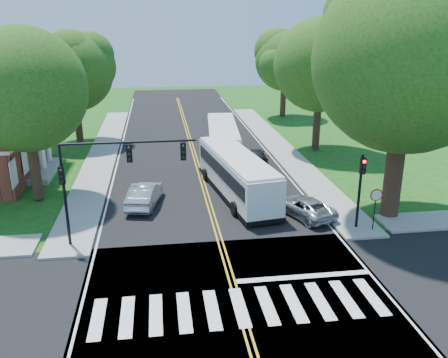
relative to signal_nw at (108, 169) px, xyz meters
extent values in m
plane|color=#164A12|center=(5.86, -6.43, -4.38)|extent=(140.00, 140.00, 0.00)
cube|color=black|center=(5.86, 11.57, -4.37)|extent=(14.00, 96.00, 0.01)
cube|color=black|center=(5.86, -6.43, -4.37)|extent=(60.00, 12.00, 0.01)
cube|color=gold|center=(5.86, 15.57, -4.36)|extent=(0.36, 70.00, 0.01)
cube|color=silver|center=(-0.94, 15.57, -4.36)|extent=(0.12, 70.00, 0.01)
cube|color=silver|center=(12.66, 15.57, -4.36)|extent=(0.12, 70.00, 0.01)
cube|color=silver|center=(5.86, -6.93, -4.36)|extent=(12.60, 3.00, 0.01)
cube|color=silver|center=(9.36, -4.83, -4.36)|extent=(6.60, 0.40, 0.01)
cube|color=gray|center=(-2.44, 18.57, -4.30)|extent=(2.60, 40.00, 0.15)
cube|color=gray|center=(14.16, 18.57, -4.30)|extent=(2.60, 40.00, 0.15)
cylinder|color=black|center=(16.86, 1.57, -1.23)|extent=(1.10, 1.10, 6.00)
sphere|color=#3F7221|center=(16.86, 1.57, 5.28)|extent=(10.80, 10.80, 10.80)
cylinder|color=black|center=(-5.64, 7.57, -1.83)|extent=(0.70, 0.70, 4.80)
sphere|color=#3F7221|center=(-5.64, 7.57, 3.17)|extent=(8.00, 8.00, 8.00)
cylinder|color=black|center=(-5.14, 23.57, -2.03)|extent=(0.70, 0.70, 4.40)
sphere|color=#3F7221|center=(-5.14, 23.57, 2.64)|extent=(7.60, 7.60, 7.60)
cylinder|color=black|center=(17.36, 17.57, -1.73)|extent=(0.70, 0.70, 5.00)
sphere|color=#3F7221|center=(17.36, 17.57, 3.50)|extent=(8.40, 8.40, 8.40)
cylinder|color=black|center=(18.36, 33.57, -2.03)|extent=(0.70, 0.70, 4.40)
sphere|color=#3F7221|center=(18.36, 33.57, 2.51)|extent=(7.20, 7.20, 7.20)
cube|color=silver|center=(-6.54, 13.57, 0.02)|extent=(1.40, 6.00, 0.45)
cube|color=gray|center=(-6.54, 13.57, -4.13)|extent=(1.80, 6.00, 0.50)
cylinder|color=silver|center=(-6.54, 11.37, -2.28)|extent=(0.50, 0.50, 4.20)
cylinder|color=silver|center=(-6.54, 13.57, -2.28)|extent=(0.50, 0.50, 4.20)
cylinder|color=silver|center=(-6.54, 15.77, -2.28)|extent=(0.50, 0.50, 4.20)
cylinder|color=black|center=(-2.34, 0.07, -1.93)|extent=(0.16, 0.16, 4.60)
cube|color=black|center=(-2.34, -0.08, -0.23)|extent=(0.30, 0.22, 0.95)
sphere|color=black|center=(-2.34, -0.22, 0.07)|extent=(0.18, 0.18, 0.18)
cylinder|color=black|center=(1.16, 0.07, 1.37)|extent=(7.00, 0.12, 0.12)
cube|color=black|center=(1.16, -0.08, 0.82)|extent=(0.30, 0.22, 0.95)
cube|color=black|center=(3.96, -0.08, 0.82)|extent=(0.30, 0.22, 0.95)
cylinder|color=black|center=(14.06, 0.07, -2.03)|extent=(0.16, 0.16, 4.40)
cube|color=black|center=(14.06, -0.08, -0.43)|extent=(0.30, 0.22, 0.95)
sphere|color=#FF0A05|center=(14.06, -0.22, -0.13)|extent=(0.18, 0.18, 0.18)
cylinder|color=black|center=(14.86, -0.43, -3.13)|extent=(0.06, 0.06, 2.20)
cylinder|color=#A50A07|center=(14.86, -0.46, -2.08)|extent=(0.76, 0.04, 0.76)
cube|color=silver|center=(7.95, 6.65, -2.88)|extent=(4.16, 11.60, 2.65)
cube|color=black|center=(7.95, 6.65, -2.39)|extent=(4.11, 10.82, 0.91)
cube|color=black|center=(7.08, 12.31, -2.54)|extent=(2.34, 0.46, 1.54)
cube|color=orange|center=(7.08, 12.31, -1.67)|extent=(1.63, 0.35, 0.31)
cube|color=black|center=(7.95, 6.65, -4.05)|extent=(4.23, 11.70, 0.29)
cube|color=silver|center=(7.95, 6.65, -1.50)|extent=(4.06, 11.25, 0.21)
cylinder|color=black|center=(8.62, 10.55, -3.91)|extent=(0.45, 0.96, 0.92)
cylinder|color=black|center=(6.14, 10.16, -3.91)|extent=(0.45, 0.96, 0.92)
cylinder|color=black|center=(9.72, 3.41, -3.91)|extent=(0.45, 0.96, 0.92)
cylinder|color=black|center=(7.25, 3.03, -3.91)|extent=(0.45, 0.96, 0.92)
cube|color=silver|center=(8.31, 16.27, -2.88)|extent=(3.46, 11.50, 2.64)
cube|color=black|center=(8.31, 16.27, -2.40)|extent=(3.46, 10.72, 0.91)
cube|color=black|center=(8.83, 21.96, -2.54)|extent=(2.35, 0.31, 1.54)
cube|color=orange|center=(8.83, 21.96, -1.68)|extent=(1.63, 0.25, 0.31)
cube|color=black|center=(8.31, 16.27, -4.05)|extent=(3.52, 11.61, 0.29)
cube|color=silver|center=(8.31, 16.27, -1.51)|extent=(3.38, 11.16, 0.21)
cylinder|color=black|center=(9.89, 19.89, -3.91)|extent=(0.39, 0.95, 0.92)
cylinder|color=black|center=(7.41, 20.11, -3.91)|extent=(0.39, 0.95, 0.92)
cylinder|color=black|center=(9.24, 12.72, -3.91)|extent=(0.39, 0.95, 0.92)
cylinder|color=black|center=(6.76, 12.94, -3.91)|extent=(0.39, 0.95, 0.92)
imported|color=silver|center=(1.62, 5.57, -3.60)|extent=(2.55, 4.87, 1.53)
imported|color=silver|center=(11.60, 2.36, -3.75)|extent=(3.53, 4.91, 1.24)
imported|color=black|center=(10.94, 14.36, -3.78)|extent=(1.70, 4.05, 1.17)
camera|label=1|loc=(2.73, -24.25, 7.47)|focal=38.00mm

